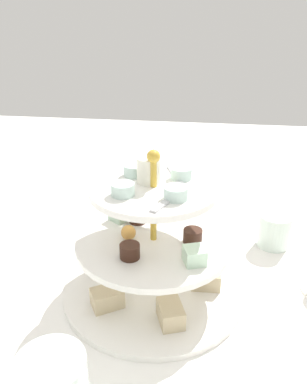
{
  "coord_description": "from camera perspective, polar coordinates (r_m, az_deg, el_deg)",
  "views": [
    {
      "loc": [
        -0.51,
        -0.08,
        0.42
      ],
      "look_at": [
        0.0,
        0.0,
        0.18
      ],
      "focal_mm": 34.89,
      "sensor_mm": 36.0,
      "label": 1
    }
  ],
  "objects": [
    {
      "name": "water_glass_mid_back",
      "position": [
        0.86,
        0.76,
        -1.54
      ],
      "size": [
        0.06,
        0.06,
        0.09
      ],
      "primitive_type": "cylinder",
      "color": "silver",
      "rests_on": "ground_plane"
    },
    {
      "name": "tiered_serving_stand",
      "position": [
        0.62,
        -0.01,
        -9.16
      ],
      "size": [
        0.31,
        0.31,
        0.25
      ],
      "color": "white",
      "rests_on": "ground_plane"
    },
    {
      "name": "water_glass_short_left",
      "position": [
        0.8,
        17.97,
        -5.64
      ],
      "size": [
        0.06,
        0.06,
        0.07
      ],
      "primitive_type": "cylinder",
      "color": "silver",
      "rests_on": "ground_plane"
    },
    {
      "name": "ground_plane",
      "position": [
        0.66,
        0.0,
        -14.73
      ],
      "size": [
        2.4,
        2.4,
        0.0
      ],
      "primitive_type": "plane",
      "color": "white"
    }
  ]
}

